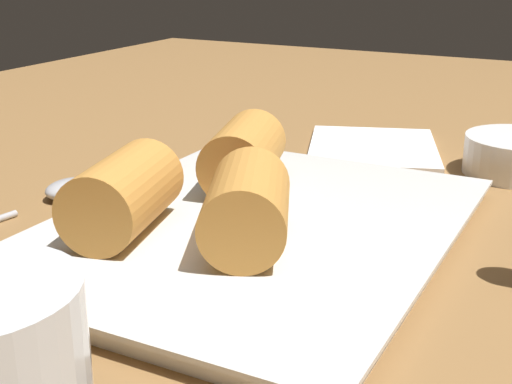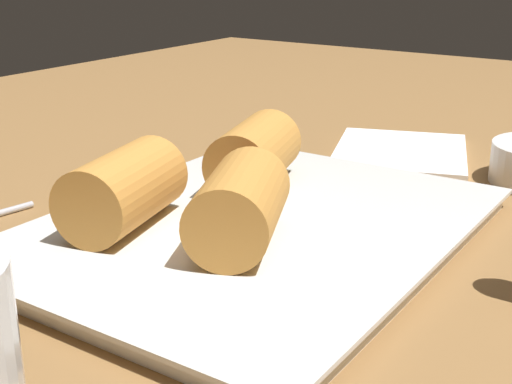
% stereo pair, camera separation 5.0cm
% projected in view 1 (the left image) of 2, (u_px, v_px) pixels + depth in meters
% --- Properties ---
extents(table_surface, '(1.80, 1.40, 0.02)m').
position_uv_depth(table_surface, '(287.00, 248.00, 0.50)').
color(table_surface, olive).
rests_on(table_surface, ground).
extents(serving_plate, '(0.33, 0.25, 0.01)m').
position_uv_depth(serving_plate, '(256.00, 231.00, 0.48)').
color(serving_plate, silver).
rests_on(serving_plate, table_surface).
extents(roll_front_left, '(0.10, 0.07, 0.05)m').
position_uv_depth(roll_front_left, '(126.00, 192.00, 0.46)').
color(roll_front_left, '#C68438').
rests_on(roll_front_left, serving_plate).
extents(roll_front_right, '(0.10, 0.07, 0.05)m').
position_uv_depth(roll_front_right, '(245.00, 152.00, 0.55)').
color(roll_front_right, '#C68438').
rests_on(roll_front_right, serving_plate).
extents(roll_back_left, '(0.10, 0.08, 0.05)m').
position_uv_depth(roll_back_left, '(244.00, 203.00, 0.44)').
color(roll_back_left, '#C68438').
rests_on(roll_back_left, serving_plate).
extents(spoon, '(0.19, 0.05, 0.01)m').
position_uv_depth(spoon, '(57.00, 194.00, 0.56)').
color(spoon, '#B2B2B7').
rests_on(spoon, table_surface).
extents(napkin, '(0.18, 0.16, 0.01)m').
position_uv_depth(napkin, '(373.00, 148.00, 0.70)').
color(napkin, white).
rests_on(napkin, table_surface).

